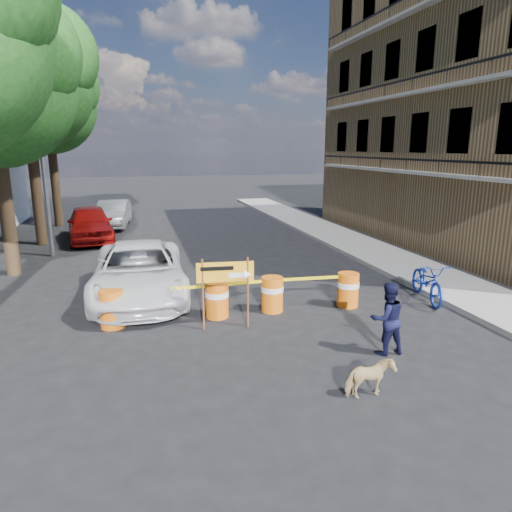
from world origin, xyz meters
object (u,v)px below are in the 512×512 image
barrel_mid_left (217,299)px  barrel_far_left (112,308)px  suv_white (139,271)px  sedan_silver (113,214)px  dog (370,378)px  pedestrian (387,318)px  bicycle (429,263)px  sedan_red (90,223)px  barrel_mid_right (272,293)px  barrel_far_right (348,289)px  detour_sign (232,277)px

barrel_mid_left → barrel_far_left: bearing=-179.6°
barrel_mid_left → suv_white: bearing=131.1°
sedan_silver → dog: bearing=-70.0°
pedestrian → bicycle: 3.91m
sedan_red → bicycle: bearing=-56.2°
barrel_far_left → dog: 6.09m
barrel_far_left → suv_white: suv_white is taller
pedestrian → bicycle: size_ratio=0.71×
barrel_mid_right → dog: bearing=-85.2°
barrel_far_right → sedan_red: (-7.29, 10.98, 0.31)m
pedestrian → dog: bearing=52.7°
detour_sign → suv_white: 3.55m
barrel_far_left → sedan_silver: (-0.48, 14.54, 0.22)m
detour_sign → dog: bearing=-60.6°
dog → sedan_red: 16.25m
dog → sedan_silver: (-4.77, 18.87, 0.35)m
barrel_mid_right → sedan_silver: (-4.39, 14.47, 0.22)m
pedestrian → barrel_far_right: bearing=-99.5°
dog → bicycle: bearing=-47.6°
suv_white → barrel_far_left: bearing=-105.9°
barrel_mid_left → barrel_far_right: 3.48m
detour_sign → dog: (1.58, -3.57, -0.88)m
barrel_far_right → dog: barrel_far_right is taller
pedestrian → dog: pedestrian is taller
barrel_mid_right → barrel_far_right: (2.04, -0.16, 0.00)m
detour_sign → suv_white: bearing=130.9°
barrel_far_right → sedan_silver: size_ratio=0.21×
suv_white → sedan_silver: bearing=96.7°
detour_sign → sedan_silver: (-3.18, 15.31, -0.53)m
dog → barrel_mid_left: bearing=18.8°
barrel_mid_right → pedestrian: 3.34m
barrel_mid_left → pedestrian: (2.96, -2.90, 0.28)m
barrel_far_left → sedan_red: (-1.34, 10.90, 0.31)m
sedan_red → sedan_silver: 3.74m
bicycle → sedan_silver: 17.14m
detour_sign → suv_white: (-2.04, 2.86, -0.48)m
bicycle → sedan_red: 14.68m
barrel_far_left → barrel_mid_left: same height
barrel_mid_right → suv_white: (-3.25, 2.02, 0.28)m
bicycle → suv_white: bicycle is taller
barrel_far_left → sedan_silver: size_ratio=0.21×
barrel_far_left → suv_white: 2.21m
barrel_far_right → sedan_silver: sedan_silver is taller
barrel_far_left → barrel_mid_left: bearing=0.4°
sedan_silver → detour_sign: bearing=-72.5°
barrel_mid_right → pedestrian: pedestrian is taller
barrel_far_left → sedan_red: bearing=97.0°
barrel_mid_right → sedan_silver: sedan_silver is taller
detour_sign → pedestrian: 3.49m
barrel_mid_left → detour_sign: 1.11m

